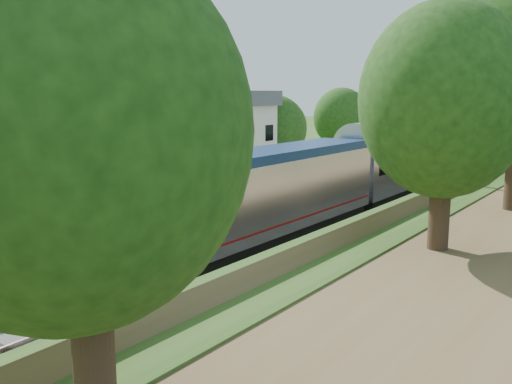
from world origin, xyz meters
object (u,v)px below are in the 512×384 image
Objects in this scene: train at (505,136)px; signal_farside at (435,162)px; station_building at (217,138)px; signal_gantry at (499,123)px; signal_platform at (61,200)px; lamppost_far at (187,201)px.

train is 19.86× the size of signal_farside.
signal_gantry is at bearing 56.62° from station_building.
signal_platform is (-5.37, -48.24, -1.16)m from signal_gantry.
train is 55.13m from lamppost_far.
signal_platform is at bearing -92.63° from train.
station_building reaches higher than signal_farside.
signal_gantry is 1.30× the size of signal_farside.
signal_farside reaches higher than signal_platform.
lamppost_far is at bearing -55.45° from station_building.
signal_platform is (11.10, -23.24, -0.43)m from station_building.
station_building is 29.94m from signal_gantry.
signal_gantry is 15.25m from train.
station_building reaches higher than signal_gantry.
station_building is 1.33× the size of signal_farside.
signal_farside is at bearing -83.08° from signal_gantry.
signal_farside is at bearing 44.15° from lamppost_far.
train is (14.00, 39.84, -1.70)m from station_building.
lamppost_far is (-6.02, -40.17, -2.52)m from signal_gantry.
station_building is 20.99m from signal_farside.
lamppost_far is 8.21m from signal_platform.
train is at bearing 70.64° from station_building.
signal_platform is (-2.90, -63.08, 1.27)m from train.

